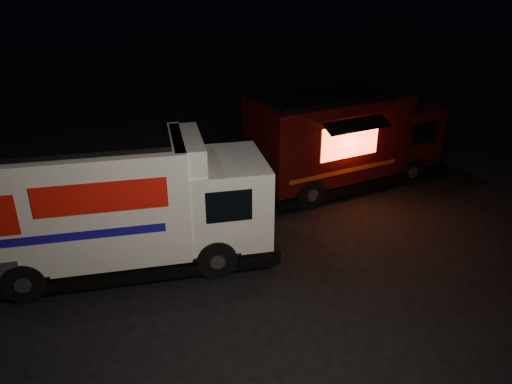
% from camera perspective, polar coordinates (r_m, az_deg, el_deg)
% --- Properties ---
extents(ground, '(80.00, 80.00, 0.00)m').
position_cam_1_polar(ground, '(11.98, -0.42, -10.11)').
color(ground, black).
rests_on(ground, ground).
extents(white_truck, '(7.66, 4.18, 3.30)m').
position_cam_1_polar(white_truck, '(12.29, -15.04, -1.16)').
color(white_truck, white).
rests_on(white_truck, ground).
extents(red_truck, '(6.81, 2.55, 3.16)m').
position_cam_1_polar(red_truck, '(16.71, 10.21, 6.04)').
color(red_truck, '#390A0A').
rests_on(red_truck, ground).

